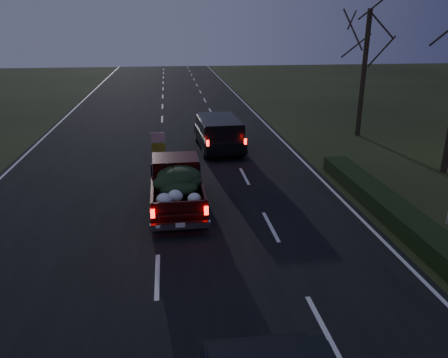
{
  "coord_description": "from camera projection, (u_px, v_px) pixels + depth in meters",
  "views": [
    {
      "loc": [
        0.48,
        -10.0,
        6.21
      ],
      "look_at": [
        2.22,
        3.68,
        1.3
      ],
      "focal_mm": 35.0,
      "sensor_mm": 36.0,
      "label": 1
    }
  ],
  "objects": [
    {
      "name": "road_asphalt",
      "position": [
        157.0,
        276.0,
        11.37
      ],
      "size": [
        14.0,
        120.0,
        0.02
      ],
      "primitive_type": "cube",
      "color": "black",
      "rests_on": "ground"
    },
    {
      "name": "pickup_truck",
      "position": [
        176.0,
        183.0,
        15.41
      ],
      "size": [
        1.86,
        4.7,
        2.45
      ],
      "rotation": [
        0.0,
        0.0,
        0.02
      ],
      "color": "#340807",
      "rests_on": "ground"
    },
    {
      "name": "lead_suv",
      "position": [
        219.0,
        131.0,
        22.42
      ],
      "size": [
        2.24,
        4.87,
        1.37
      ],
      "rotation": [
        0.0,
        0.0,
        0.05
      ],
      "color": "black",
      "rests_on": "ground"
    },
    {
      "name": "bare_tree_far",
      "position": [
        367.0,
        43.0,
        24.07
      ],
      "size": [
        3.6,
        3.6,
        7.0
      ],
      "color": "black",
      "rests_on": "ground"
    },
    {
      "name": "hedge_row",
      "position": [
        387.0,
        206.0,
        15.0
      ],
      "size": [
        1.0,
        10.0,
        0.6
      ],
      "primitive_type": "cube",
      "color": "black",
      "rests_on": "ground"
    },
    {
      "name": "ground",
      "position": [
        157.0,
        276.0,
        11.37
      ],
      "size": [
        120.0,
        120.0,
        0.0
      ],
      "primitive_type": "plane",
      "color": "black",
      "rests_on": "ground"
    }
  ]
}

